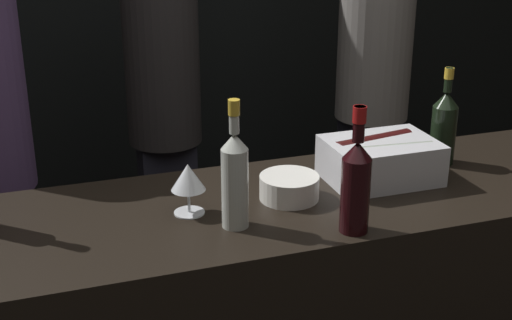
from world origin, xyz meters
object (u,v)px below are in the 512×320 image
Objects in this scene: wine_glass at (188,179)px; rose_wine_bottle at (235,176)px; person_blond_tee at (373,78)px; red_wine_bottle_tall at (356,182)px; person_grey_polo at (164,102)px; ice_bin_with_bottles at (381,158)px; champagne_bottle at (444,125)px; bowl_white at (289,186)px.

rose_wine_bottle is (0.10, -0.12, 0.04)m from wine_glass.
person_blond_tee is at bearing 49.02° from rose_wine_bottle.
wine_glass is at bearing 130.28° from rose_wine_bottle.
red_wine_bottle_tall reaches higher than wine_glass.
person_blond_tee is at bearing -121.12° from person_grey_polo.
person_grey_polo is at bearing 110.18° from ice_bin_with_bottles.
red_wine_bottle_tall is 0.20× the size of person_grey_polo.
wine_glass is at bearing -175.47° from ice_bin_with_bottles.
rose_wine_bottle reaches higher than champagne_bottle.
wine_glass is 0.43× the size of red_wine_bottle_tall.
person_grey_polo is (0.08, 1.34, -0.19)m from rose_wine_bottle.
person_grey_polo is at bearing 97.82° from red_wine_bottle_tall.
wine_glass is at bearing -56.75° from person_blond_tee.
rose_wine_bottle reaches higher than wine_glass.
person_blond_tee is (1.01, 1.17, -0.12)m from rose_wine_bottle.
wine_glass is 0.09× the size of person_grey_polo.
wine_glass is 0.16m from rose_wine_bottle.
person_blond_tee is at bearing 43.41° from wine_glass.
ice_bin_with_bottles is at bearing -166.45° from champagne_bottle.
person_grey_polo is (-0.93, 0.17, -0.07)m from person_blond_tee.
person_grey_polo is at bearing 95.39° from bowl_white.
person_grey_polo is (-0.43, 1.17, -0.11)m from ice_bin_with_bottles.
bowl_white is 0.55× the size of champagne_bottle.
rose_wine_bottle is (-0.77, -0.23, 0.02)m from champagne_bottle.
person_grey_polo is (-0.20, 1.46, -0.18)m from red_wine_bottle_tall.
person_blond_tee is at bearing 75.61° from champagne_bottle.
ice_bin_with_bottles is at bearing 17.62° from rose_wine_bottle.
red_wine_bottle_tall is 0.31m from rose_wine_bottle.
bowl_white is 1.18× the size of wine_glass.
rose_wine_bottle is at bearing -149.14° from bowl_white.
ice_bin_with_bottles is at bearing 51.53° from red_wine_bottle_tall.
champagne_bottle is at bearing 7.23° from wine_glass.
bowl_white is 0.49× the size of rose_wine_bottle.
person_blond_tee is (1.11, 1.05, -0.08)m from wine_glass.
person_grey_polo reaches higher than champagne_bottle.
wine_glass is at bearing 147.83° from red_wine_bottle_tall.
red_wine_bottle_tall is at bearing -70.68° from bowl_white.
champagne_bottle is 0.93× the size of red_wine_bottle_tall.
bowl_white is 0.59m from champagne_bottle.
rose_wine_bottle is at bearing -51.14° from person_blond_tee.
person_blond_tee is 1.07× the size of person_grey_polo.
rose_wine_bottle is 0.20× the size of person_blond_tee.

